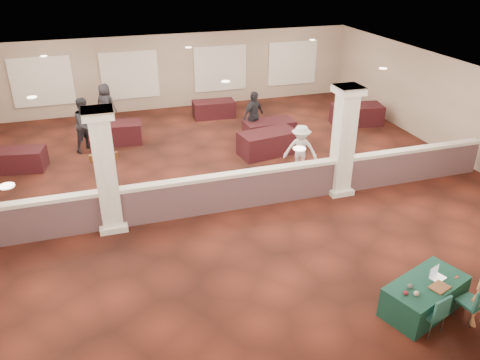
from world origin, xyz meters
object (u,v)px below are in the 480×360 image
object	(u,v)px
attendee_a	(86,125)
attendee_d	(106,104)
far_table_front_center	(268,143)
far_table_front_right	(269,130)
attendee_c	(253,116)
conf_chair_main	(476,302)
attendee_b	(300,150)
far_table_front_left	(17,160)
near_table	(424,296)
far_table_back_center	(214,109)
conf_chair_side	(435,311)
far_table_back_left	(116,133)
far_table_back_right	(357,115)

from	to	relation	value
attendee_a	attendee_d	xyz separation A→B (m)	(0.79, 2.56, -0.12)
far_table_front_center	far_table_front_right	size ratio (longest dim) A/B	1.08
far_table_front_right	attendee_c	world-z (taller)	attendee_c
conf_chair_main	attendee_b	size ratio (longest dim) A/B	0.52
attendee_a	attendee_d	world-z (taller)	attendee_a
far_table_front_left	far_table_front_center	xyz separation A→B (m)	(8.20, -1.22, 0.06)
far_table_front_center	attendee_d	xyz separation A→B (m)	(-5.17, 4.77, 0.43)
far_table_front_left	conf_chair_main	bearing A→B (deg)	-47.97
attendee_d	attendee_c	bearing A→B (deg)	-178.91
near_table	far_table_back_center	world-z (taller)	far_table_back_center
conf_chair_side	far_table_back_center	bearing A→B (deg)	79.64
far_table_front_right	far_table_back_left	size ratio (longest dim) A/B	0.99
far_table_front_right	attendee_a	world-z (taller)	attendee_a
far_table_back_center	far_table_front_left	bearing A→B (deg)	-156.97
near_table	attendee_b	bearing A→B (deg)	68.70
conf_chair_main	far_table_back_right	xyz separation A→B (m)	(3.61, 10.63, -0.10)
far_table_front_left	attendee_c	world-z (taller)	attendee_c
far_table_back_center	far_table_front_center	bearing A→B (deg)	-79.43
near_table	attendee_a	size ratio (longest dim) A/B	0.91
conf_chair_main	far_table_front_center	size ratio (longest dim) A/B	0.43
far_table_back_center	attendee_c	world-z (taller)	attendee_c
near_table	attendee_c	bearing A→B (deg)	71.84
far_table_front_left	attendee_d	bearing A→B (deg)	49.60
conf_chair_side	attendee_d	bearing A→B (deg)	96.89
conf_chair_main	attendee_c	size ratio (longest dim) A/B	0.47
near_table	far_table_back_right	size ratio (longest dim) A/B	0.88
conf_chair_side	attendee_a	xyz separation A→B (m)	(-5.93, 11.08, 0.44)
far_table_front_right	conf_chair_side	bearing A→B (deg)	-93.01
conf_chair_side	attendee_a	distance (m)	12.58
conf_chair_side	attendee_b	world-z (taller)	attendee_b
far_table_back_center	attendee_c	distance (m)	3.02
far_table_front_center	far_table_back_left	bearing A→B (deg)	152.06
far_table_front_left	attendee_b	world-z (taller)	attendee_b
attendee_b	attendee_c	distance (m)	3.31
far_table_front_left	far_table_front_right	bearing A→B (deg)	0.00
far_table_front_left	attendee_d	distance (m)	4.70
attendee_c	attendee_d	world-z (taller)	attendee_c
near_table	attendee_d	xyz separation A→B (m)	(-5.38, 13.06, 0.50)
near_table	far_table_front_center	world-z (taller)	far_table_front_center
near_table	far_table_front_left	size ratio (longest dim) A/B	1.02
far_table_back_right	far_table_front_right	bearing A→B (deg)	-172.10
far_table_back_left	attendee_b	size ratio (longest dim) A/B	1.15
far_table_front_center	near_table	bearing A→B (deg)	-88.54
attendee_d	far_table_back_center	bearing A→B (deg)	-151.82
conf_chair_main	far_table_front_left	distance (m)	13.57
near_table	attendee_c	size ratio (longest dim) A/B	0.96
attendee_a	attendee_c	bearing A→B (deg)	-45.09
far_table_back_left	attendee_a	bearing A→B (deg)	-156.46
far_table_back_center	far_table_back_right	xyz separation A→B (m)	(5.31, -2.58, 0.05)
far_table_front_right	attendee_c	xyz separation A→B (m)	(-0.53, 0.28, 0.54)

